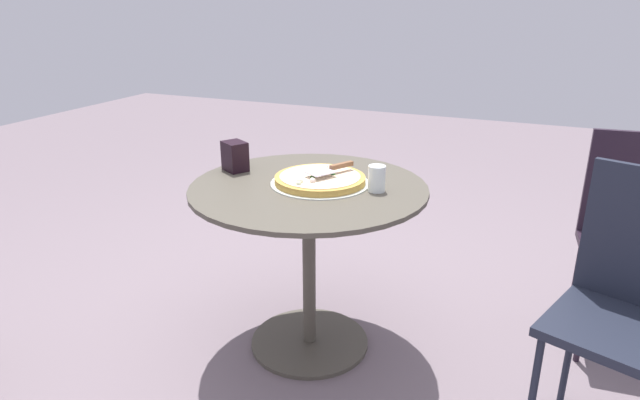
# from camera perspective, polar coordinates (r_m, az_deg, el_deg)

# --- Properties ---
(ground_plane) EXTENTS (10.00, 10.00, 0.00)m
(ground_plane) POSITION_cam_1_polar(r_m,az_deg,el_deg) (2.44, -1.07, -14.58)
(ground_plane) COLOR slate
(patio_table) EXTENTS (0.92, 0.92, 0.71)m
(patio_table) POSITION_cam_1_polar(r_m,az_deg,el_deg) (2.18, -1.16, -3.07)
(patio_table) COLOR #4D483D
(patio_table) RESTS_ON ground
(pizza_on_tray) EXTENTS (0.38, 0.38, 0.05)m
(pizza_on_tray) POSITION_cam_1_polar(r_m,az_deg,el_deg) (2.13, -0.01, 2.12)
(pizza_on_tray) COLOR silver
(pizza_on_tray) RESTS_ON patio_table
(pizza_server) EXTENTS (0.21, 0.14, 0.02)m
(pizza_server) POSITION_cam_1_polar(r_m,az_deg,el_deg) (2.14, 1.22, 3.28)
(pizza_server) COLOR silver
(pizza_server) RESTS_ON pizza_on_tray
(drinking_cup) EXTENTS (0.06, 0.06, 0.10)m
(drinking_cup) POSITION_cam_1_polar(r_m,az_deg,el_deg) (2.05, 5.89, 2.22)
(drinking_cup) COLOR white
(drinking_cup) RESTS_ON patio_table
(napkin_dispenser) EXTENTS (0.12, 0.13, 0.12)m
(napkin_dispenser) POSITION_cam_1_polar(r_m,az_deg,el_deg) (2.31, -8.79, 4.50)
(napkin_dispenser) COLOR black
(napkin_dispenser) RESTS_ON patio_table
(patio_chair_near) EXTENTS (0.48, 0.48, 0.92)m
(patio_chair_near) POSITION_cam_1_polar(r_m,az_deg,el_deg) (1.96, 29.23, -8.75)
(patio_chair_near) COLOR #1E2230
(patio_chair_near) RESTS_ON ground
(patio_chair_corner) EXTENTS (0.41, 0.41, 0.89)m
(patio_chair_corner) POSITION_cam_1_polar(r_m,az_deg,el_deg) (2.58, 29.61, -2.63)
(patio_chair_corner) COLOR black
(patio_chair_corner) RESTS_ON ground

